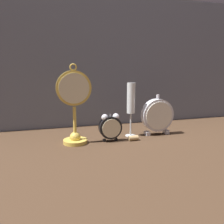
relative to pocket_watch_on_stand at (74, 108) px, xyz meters
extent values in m
plane|color=#422D1E|center=(0.18, -0.03, -0.15)|extent=(4.00, 4.00, 0.00)
cube|color=slate|center=(0.18, 0.29, 0.19)|extent=(1.69, 0.01, 0.68)
cylinder|color=gold|center=(0.00, 0.00, -0.14)|extent=(0.10, 0.10, 0.02)
sphere|color=gold|center=(0.00, 0.00, -0.12)|extent=(0.05, 0.05, 0.05)
cylinder|color=gold|center=(0.00, 0.00, -0.06)|extent=(0.01, 0.01, 0.14)
cylinder|color=gold|center=(0.00, 0.00, 0.08)|extent=(0.14, 0.02, 0.14)
cylinder|color=beige|center=(0.00, -0.01, 0.08)|extent=(0.12, 0.00, 0.12)
torus|color=gold|center=(0.00, 0.00, 0.17)|extent=(0.03, 0.01, 0.03)
cube|color=black|center=(0.12, -0.01, -0.14)|extent=(0.01, 0.01, 0.01)
cube|color=black|center=(0.18, -0.01, -0.14)|extent=(0.01, 0.01, 0.01)
cylinder|color=black|center=(0.15, -0.01, -0.09)|extent=(0.10, 0.03, 0.10)
cylinder|color=beige|center=(0.15, -0.03, -0.09)|extent=(0.08, 0.00, 0.08)
sphere|color=silver|center=(0.13, -0.01, -0.04)|extent=(0.03, 0.03, 0.03)
sphere|color=silver|center=(0.18, -0.01, -0.04)|extent=(0.03, 0.03, 0.03)
cylinder|color=silver|center=(0.15, -0.01, -0.04)|extent=(0.00, 0.00, 0.02)
cube|color=silver|center=(0.34, 0.03, -0.14)|extent=(0.02, 0.03, 0.02)
cube|color=silver|center=(0.44, 0.03, -0.14)|extent=(0.02, 0.03, 0.02)
cylinder|color=silver|center=(0.39, 0.03, -0.06)|extent=(0.15, 0.04, 0.15)
cylinder|color=silver|center=(0.39, 0.01, -0.06)|extent=(0.13, 0.00, 0.13)
cylinder|color=silver|center=(0.39, 0.03, 0.03)|extent=(0.01, 0.01, 0.02)
cylinder|color=silver|center=(0.26, 0.04, -0.15)|extent=(0.05, 0.05, 0.01)
cylinder|color=silver|center=(0.26, 0.04, -0.09)|extent=(0.01, 0.01, 0.10)
cylinder|color=white|center=(0.26, 0.04, 0.03)|extent=(0.04, 0.04, 0.14)
cylinder|color=#E5D17F|center=(0.26, 0.04, 0.00)|extent=(0.03, 0.03, 0.09)
cylinder|color=tan|center=(0.25, -0.04, -0.14)|extent=(0.04, 0.02, 0.02)
camera|label=1|loc=(-0.14, -1.02, 0.18)|focal=40.00mm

